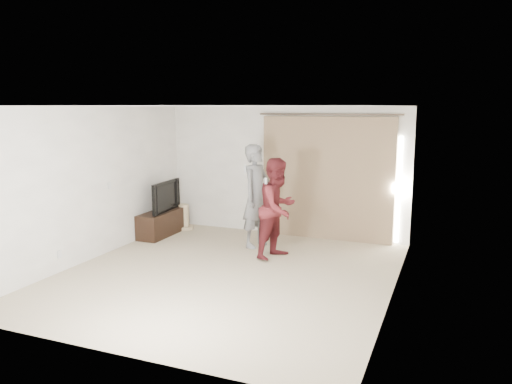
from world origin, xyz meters
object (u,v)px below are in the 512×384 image
person_man (256,196)px  person_woman (278,208)px  tv (162,196)px  tv_console (162,223)px

person_man → person_woman: person_man is taller
tv → person_man: size_ratio=0.56×
tv_console → person_woman: 2.83m
tv_console → person_man: bearing=-1.9°
person_woman → tv: bearing=167.9°
tv → person_woman: bearing=-106.1°
tv → person_woman: person_woman is taller
tv_console → person_woman: (2.69, -0.58, 0.62)m
person_man → person_woman: size_ratio=1.10×
tv_console → person_woman: size_ratio=0.74×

